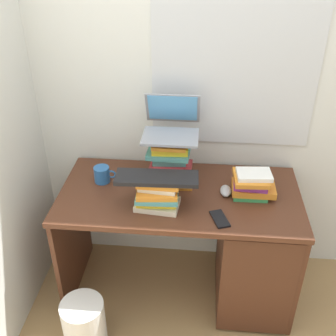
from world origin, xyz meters
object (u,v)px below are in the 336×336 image
object	(u,v)px
wastebasket	(84,324)
desk	(236,246)
book_stack_keyboard_riser	(158,193)
keyboard	(157,178)
laptop	(171,125)
computer_mouse	(226,191)
book_stack_side	(252,184)
book_stack_tall	(170,162)
mug	(102,174)
cell_phone	(220,219)

from	to	relation	value
wastebasket	desk	bearing A→B (deg)	27.51
book_stack_keyboard_riser	keyboard	xyz separation A→B (m)	(-0.00, -0.00, 0.09)
book_stack_keyboard_riser	laptop	size ratio (longest dim) A/B	0.79
desk	laptop	xyz separation A→B (m)	(-0.39, 0.20, 0.67)
wastebasket	computer_mouse	bearing A→B (deg)	32.62
book_stack_side	wastebasket	distance (m)	1.18
book_stack_tall	mug	size ratio (longest dim) A/B	2.21
book_stack_keyboard_riser	computer_mouse	world-z (taller)	book_stack_keyboard_riser
mug	wastebasket	world-z (taller)	mug
book_stack_tall	book_stack_side	xyz separation A→B (m)	(0.45, -0.08, -0.06)
book_stack_side	mug	distance (m)	0.83
desk	wastebasket	world-z (taller)	desk
desk	keyboard	distance (m)	0.68
book_stack_keyboard_riser	laptop	distance (m)	0.39
book_stack_tall	cell_phone	xyz separation A→B (m)	(0.28, -0.32, -0.13)
book_stack_tall	laptop	world-z (taller)	laptop
desk	cell_phone	size ratio (longest dim) A/B	9.73
desk	book_stack_tall	bearing A→B (deg)	161.13
book_stack_side	computer_mouse	size ratio (longest dim) A/B	2.23
laptop	computer_mouse	distance (m)	0.47
desk	book_stack_keyboard_riser	bearing A→B (deg)	-167.49
book_stack_tall	desk	bearing A→B (deg)	-18.87
keyboard	book_stack_tall	bearing A→B (deg)	76.56
wastebasket	book_stack_side	bearing A→B (deg)	28.72
desk	book_stack_tall	xyz separation A→B (m)	(-0.40, 0.14, 0.47)
book_stack_tall	cell_phone	world-z (taller)	book_stack_tall
laptop	keyboard	bearing A→B (deg)	-99.17
wastebasket	book_stack_keyboard_riser	bearing A→B (deg)	41.18
cell_phone	keyboard	bearing A→B (deg)	144.99
book_stack_keyboard_riser	book_stack_side	size ratio (longest dim) A/B	1.02
book_stack_tall	wastebasket	size ratio (longest dim) A/B	0.91
cell_phone	mug	bearing A→B (deg)	136.60
computer_mouse	cell_phone	world-z (taller)	computer_mouse
desk	cell_phone	bearing A→B (deg)	-122.08
keyboard	mug	size ratio (longest dim) A/B	3.32
book_stack_side	cell_phone	distance (m)	0.30
cell_phone	wastebasket	size ratio (longest dim) A/B	0.44
book_stack_tall	wastebasket	world-z (taller)	book_stack_tall
computer_mouse	cell_phone	distance (m)	0.23
mug	cell_phone	xyz separation A→B (m)	(0.66, -0.29, -0.04)
laptop	book_stack_keyboard_riser	bearing A→B (deg)	-98.75
book_stack_tall	keyboard	distance (m)	0.24
desk	laptop	world-z (taller)	laptop
book_stack_side	keyboard	world-z (taller)	keyboard
keyboard	wastebasket	bearing A→B (deg)	-140.83
laptop	keyboard	size ratio (longest dim) A/B	0.72
keyboard	book_stack_keyboard_riser	bearing A→B (deg)	31.78
book_stack_side	laptop	size ratio (longest dim) A/B	0.77
keyboard	computer_mouse	xyz separation A→B (m)	(0.36, 0.14, -0.16)
book_stack_tall	keyboard	world-z (taller)	book_stack_tall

